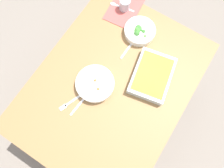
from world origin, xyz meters
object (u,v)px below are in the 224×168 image
(drink_cup, at_px, (125,5))
(spoon_by_broccoli, at_px, (131,45))
(broccoli_bowl, at_px, (140,31))
(spoon_spare, at_px, (119,6))
(fork_on_table, at_px, (70,102))
(stew_bowl, at_px, (95,84))
(spoon_by_stew, at_px, (83,100))
(baking_dish, at_px, (152,76))

(drink_cup, height_order, spoon_by_broccoli, drink_cup)
(broccoli_bowl, xyz_separation_m, spoon_spare, (0.10, 0.22, -0.03))
(drink_cup, distance_m, fork_on_table, 0.73)
(broccoli_bowl, relative_size, fork_on_table, 1.19)
(stew_bowl, xyz_separation_m, fork_on_table, (-0.17, 0.07, -0.03))
(broccoli_bowl, relative_size, spoon_by_stew, 1.16)
(broccoli_bowl, bearing_deg, stew_bowl, 174.21)
(stew_bowl, relative_size, baking_dish, 0.69)
(baking_dish, xyz_separation_m, drink_cup, (0.33, 0.40, 0.00))
(baking_dish, distance_m, drink_cup, 0.52)
(baking_dish, xyz_separation_m, fork_on_table, (-0.40, 0.33, -0.03))
(stew_bowl, relative_size, drink_cup, 2.73)
(stew_bowl, height_order, baking_dish, same)
(drink_cup, xyz_separation_m, spoon_spare, (-0.01, 0.04, -0.03))
(drink_cup, bearing_deg, stew_bowl, -166.40)
(baking_dish, xyz_separation_m, spoon_spare, (0.33, 0.44, -0.03))
(drink_cup, bearing_deg, fork_on_table, -174.68)
(baking_dish, bearing_deg, spoon_by_broccoli, 61.78)
(spoon_spare, bearing_deg, spoon_by_broccoli, -133.20)
(broccoli_bowl, relative_size, drink_cup, 2.39)
(spoon_by_stew, bearing_deg, spoon_by_broccoli, -6.67)
(drink_cup, xyz_separation_m, spoon_by_stew, (-0.68, -0.12, -0.03))
(broccoli_bowl, height_order, spoon_spare, broccoli_bowl)
(spoon_by_broccoli, bearing_deg, baking_dish, -118.22)
(stew_bowl, bearing_deg, fork_on_table, 158.34)
(stew_bowl, bearing_deg, drink_cup, 13.60)
(baking_dish, xyz_separation_m, spoon_by_broccoli, (0.12, 0.22, -0.03))
(drink_cup, height_order, spoon_by_stew, drink_cup)
(spoon_spare, relative_size, fork_on_table, 1.03)
(drink_cup, relative_size, spoon_by_stew, 0.48)
(spoon_by_broccoli, bearing_deg, spoon_spare, 46.80)
(stew_bowl, relative_size, fork_on_table, 1.36)
(broccoli_bowl, xyz_separation_m, spoon_by_broccoli, (-0.10, 0.00, -0.03))
(broccoli_bowl, distance_m, baking_dish, 0.31)
(broccoli_bowl, height_order, fork_on_table, broccoli_bowl)
(spoon_by_stew, bearing_deg, drink_cup, 10.32)
(stew_bowl, bearing_deg, baking_dish, -49.11)
(baking_dish, distance_m, spoon_by_broccoli, 0.25)
(spoon_spare, bearing_deg, baking_dish, -126.44)
(spoon_by_broccoli, bearing_deg, stew_bowl, 172.96)
(stew_bowl, height_order, drink_cup, drink_cup)
(baking_dish, relative_size, spoon_spare, 1.92)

